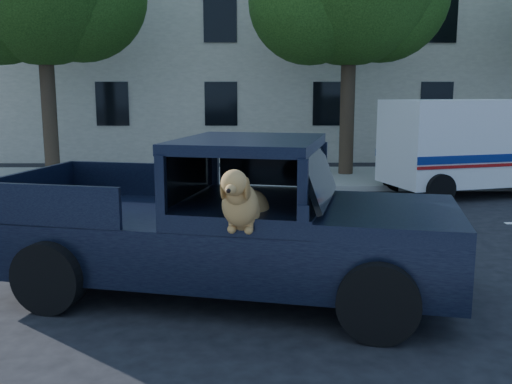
% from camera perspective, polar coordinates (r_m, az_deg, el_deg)
% --- Properties ---
extents(ground, '(120.00, 120.00, 0.00)m').
position_cam_1_polar(ground, '(8.47, -14.33, -8.52)').
color(ground, black).
rests_on(ground, ground).
extents(far_sidewalk, '(60.00, 4.00, 0.15)m').
position_cam_1_polar(far_sidewalk, '(17.31, -7.38, 1.39)').
color(far_sidewalk, gray).
rests_on(far_sidewalk, ground).
extents(lane_stripes, '(21.60, 0.14, 0.01)m').
position_cam_1_polar(lane_stripes, '(11.51, -0.64, -3.24)').
color(lane_stripes, silver).
rests_on(lane_stripes, ground).
extents(building_main, '(26.00, 6.00, 9.00)m').
position_cam_1_polar(building_main, '(24.40, 1.60, 14.37)').
color(building_main, beige).
rests_on(building_main, ground).
extents(pickup_truck, '(6.13, 3.58, 2.06)m').
position_cam_1_polar(pickup_truck, '(7.53, -3.46, -5.00)').
color(pickup_truck, black).
rests_on(pickup_truck, ground).
extents(mail_truck, '(4.83, 3.21, 2.44)m').
position_cam_1_polar(mail_truck, '(15.70, 20.48, 3.61)').
color(mail_truck, silver).
rests_on(mail_truck, ground).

